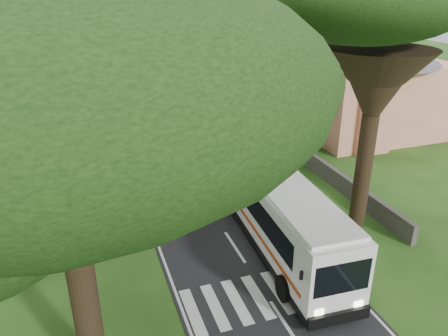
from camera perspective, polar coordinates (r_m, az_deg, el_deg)
ground at (r=21.91m, az=3.30°, el=-13.06°), size 140.00×140.00×0.00m
road at (r=43.73m, az=-9.23°, el=5.98°), size 8.00×120.00×0.04m
crosswalk at (r=20.48m, az=5.50°, el=-16.19°), size 8.00×3.00×0.01m
property_wall at (r=44.96m, az=2.38°, el=7.54°), size 0.35×50.00×1.20m
church at (r=45.84m, az=14.28°, el=12.71°), size 14.00×24.00×11.60m
pole_near at (r=26.91m, az=9.55°, el=4.01°), size 1.60×0.24×8.00m
pole_mid at (r=44.83m, az=-2.76°, el=12.21°), size 1.60×0.24×8.00m
pole_far at (r=64.00m, az=-8.09°, el=15.47°), size 1.60×0.24×8.00m
tree_l_near at (r=12.42m, az=-21.82°, el=10.27°), size 14.85×14.85×13.81m
tree_l_mida at (r=28.20m, az=-22.67°, el=19.18°), size 15.62×15.62×15.11m
tree_l_midb at (r=46.23m, az=-21.03°, el=18.84°), size 12.45×12.45×13.16m
tree_r_mida at (r=39.16m, az=3.47°, el=20.53°), size 14.50×14.50×14.14m
coach_bus at (r=23.00m, az=6.73°, el=-5.05°), size 3.59×13.34×3.90m
distant_car_a at (r=54.07m, az=-12.86°, el=9.90°), size 1.82×4.21×1.41m
distant_car_b at (r=69.22m, az=-14.13°, el=12.64°), size 2.15×3.88×1.21m
distant_car_c at (r=71.94m, az=-13.07°, el=13.18°), size 2.69×4.76×1.30m
pedestrian at (r=25.74m, az=-14.61°, el=-5.57°), size 0.54×0.70×1.69m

